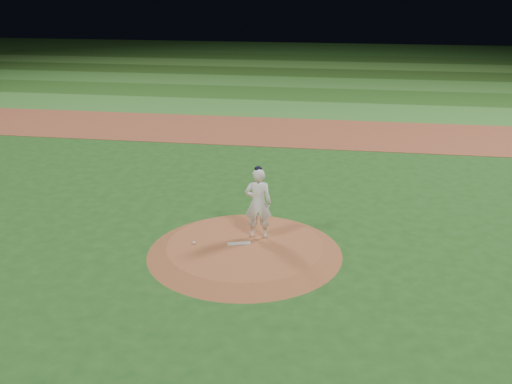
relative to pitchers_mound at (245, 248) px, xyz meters
name	(u,v)px	position (x,y,z in m)	size (l,w,h in m)	color
ground	(245,252)	(0.00, 0.00, -0.12)	(120.00, 120.00, 0.00)	#1F4E19
infield_dirt_band	(293,132)	(0.00, 14.00, -0.12)	(70.00, 6.00, 0.02)	brown
outfield_stripe_0	(302,110)	(0.00, 19.50, -0.12)	(70.00, 5.00, 0.02)	#34742A
outfield_stripe_1	(309,94)	(0.00, 24.50, -0.12)	(70.00, 5.00, 0.02)	#224E19
outfield_stripe_2	(313,82)	(0.00, 29.50, -0.12)	(70.00, 5.00, 0.02)	#306725
outfield_stripe_3	(317,73)	(0.00, 34.50, -0.12)	(70.00, 5.00, 0.02)	#204415
outfield_stripe_4	(321,65)	(0.00, 39.50, -0.12)	(70.00, 5.00, 0.02)	#366826
outfield_stripe_5	(323,58)	(0.00, 44.50, -0.12)	(70.00, 5.00, 0.02)	#1E4415
pitchers_mound	(245,248)	(0.00, 0.00, 0.00)	(5.50, 5.50, 0.25)	#98532F
pitching_rubber	(239,244)	(-0.16, 0.00, 0.14)	(0.65, 0.16, 0.03)	silver
rosin_bag	(194,243)	(-1.43, -0.18, 0.15)	(0.10, 0.10, 0.06)	beige
pitcher_on_mound	(258,203)	(0.29, 0.57, 1.18)	(0.81, 0.58, 2.15)	white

